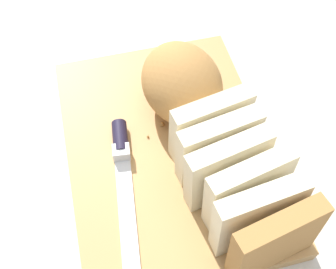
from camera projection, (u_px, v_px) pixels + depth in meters
ground_plane at (168, 155)px, 0.61m from camera, size 3.00×3.00×0.00m
cutting_board at (168, 150)px, 0.60m from camera, size 0.40×0.30×0.03m
bread_loaf at (208, 128)px, 0.55m from camera, size 0.35×0.16×0.10m
bread_knife at (122, 160)px, 0.57m from camera, size 0.23×0.05×0.02m
crumb_near_knife at (176, 135)px, 0.60m from camera, size 0.01×0.01×0.01m
crumb_near_loaf at (194, 154)px, 0.58m from camera, size 0.01×0.01×0.01m
crumb_stray_left at (159, 125)px, 0.61m from camera, size 0.01×0.01×0.01m
crumb_stray_right at (148, 137)px, 0.60m from camera, size 0.00×0.00×0.00m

